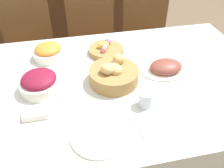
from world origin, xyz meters
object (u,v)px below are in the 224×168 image
Objects in this scene: chair_far_left at (30,50)px; egg_basket at (106,49)px; carrot_bowl at (48,52)px; drinking_cup at (146,99)px; beet_salad_bowl at (40,82)px; dinner_plate at (99,135)px; fork at (64,141)px; knife at (133,129)px; butter_dish at (36,113)px; bread_basket at (114,74)px; spoon at (139,128)px; chair_far_right at (146,37)px; sideboard at (61,12)px; ham_platter at (166,68)px; chair_far_center at (92,43)px.

chair_far_left is 0.85m from egg_basket.
carrot_bowl reaches higher than drinking_cup.
dinner_plate is (0.25, -0.37, -0.04)m from beet_salad_bowl.
beet_salad_bowl is 1.14× the size of fork.
knife is 1.60× the size of butter_dish.
bread_basket is 0.36m from spoon.
chair_far_right is 0.64× the size of sideboard.
ham_platter is at bearing 36.84° from fork.
spoon is at bearing -83.10° from chair_far_center.
butter_dish is (0.14, -1.06, 0.27)m from chair_far_left.
beet_salad_bowl is 2.67× the size of drinking_cup.
drinking_cup is (0.36, -2.04, 0.35)m from sideboard.
sideboard is 7.10× the size of beet_salad_bowl.
carrot_bowl reaches higher than knife.
beet_salad_bowl is (-0.05, -0.30, 0.00)m from carrot_bowl.
bread_basket is at bearing -2.37° from beet_salad_bowl.
chair_far_left reaches higher than butter_dish.
dinner_plate is 0.15m from knife.
beet_salad_bowl is at bearing 109.55° from fork.
bread_basket is at bearing -92.37° from egg_basket.
bread_basket is at bearing -60.84° from chair_far_left.
bread_basket is (0.25, -1.82, 0.36)m from sideboard.
dinner_plate is at bearing -74.57° from chair_far_left.
beet_salad_bowl is 0.85× the size of dinner_plate.
chair_far_right reaches higher than spoon.
butter_dish is (-0.41, -0.18, -0.03)m from bread_basket.
chair_far_center reaches higher than spoon.
knife is at bearing -88.70° from bread_basket.
dinner_plate is at bearing -33.27° from butter_dish.
bread_basket is 0.24m from drinking_cup.
fork is 2.34× the size of drinking_cup.
dinner_plate reaches higher than fork.
ham_platter is at bearing -72.47° from sideboard.
chair_far_left is at bearing 106.11° from fork.
fork and knife have the same top height.
beet_salad_bowl is at bearing -98.74° from carrot_bowl.
chair_far_center is 0.72m from carrot_bowl.
beet_salad_bowl reaches higher than carrot_bowl.
beet_salad_bowl is (-0.90, -0.87, 0.30)m from chair_far_right.
chair_far_left is 0.54m from chair_far_center.
fork is (-0.31, -0.66, -0.02)m from egg_basket.
dinner_plate is 1.35× the size of spoon.
chair_far_left reaches higher than dinner_plate.
sideboard is (-0.24, 0.94, -0.06)m from chair_far_center.
chair_far_center is at bearing -175.40° from chair_far_right.
bread_basket is at bearing 117.00° from drinking_cup.
spoon is at bearing 4.51° from fork.
fork is 1.00× the size of knife.
ham_platter is (0.32, -0.85, 0.27)m from chair_far_center.
carrot_bowl is 1.02× the size of spoon.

